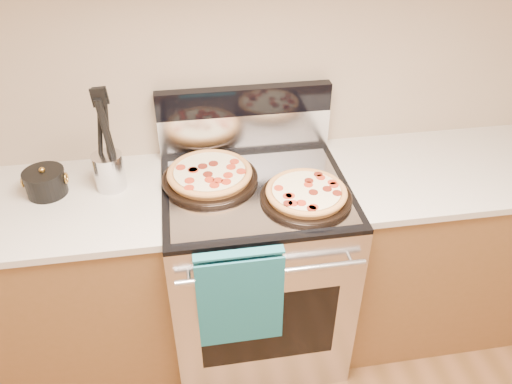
{
  "coord_description": "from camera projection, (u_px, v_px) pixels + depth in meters",
  "views": [
    {
      "loc": [
        -0.27,
        0.0,
        2.08
      ],
      "look_at": [
        -0.02,
        1.55,
        0.97
      ],
      "focal_mm": 35.0,
      "sensor_mm": 36.0,
      "label": 1
    }
  ],
  "objects": [
    {
      "name": "dish_towel",
      "position": [
        240.0,
        296.0,
        1.84
      ],
      "size": [
        0.32,
        0.05,
        0.42
      ],
      "primitive_type": null,
      "color": "#1C588E",
      "rests_on": "oven_handle"
    },
    {
      "name": "foil_sheet",
      "position": [
        257.0,
        191.0,
        2.01
      ],
      "size": [
        0.7,
        0.55,
        0.01
      ],
      "primitive_type": "cube",
      "color": "gray",
      "rests_on": "cooktop"
    },
    {
      "name": "countertop_left",
      "position": [
        33.0,
        208.0,
        1.96
      ],
      "size": [
        1.02,
        0.64,
        0.03
      ],
      "primitive_type": "cube",
      "color": "beige",
      "rests_on": "cabinet_left"
    },
    {
      "name": "cabinet_left",
      "position": [
        60.0,
        290.0,
        2.22
      ],
      "size": [
        1.0,
        0.62,
        0.88
      ],
      "primitive_type": "cube",
      "color": "brown",
      "rests_on": "ground"
    },
    {
      "name": "utensil_crock",
      "position": [
        109.0,
        171.0,
        2.01
      ],
      "size": [
        0.15,
        0.15,
        0.15
      ],
      "primitive_type": "cylinder",
      "rotation": [
        0.0,
        0.0,
        -0.3
      ],
      "color": "silver",
      "rests_on": "countertop_left"
    },
    {
      "name": "wall_back",
      "position": [
        242.0,
        54.0,
        2.06
      ],
      "size": [
        4.0,
        0.0,
        4.0
      ],
      "primitive_type": "plane",
      "rotation": [
        1.57,
        0.0,
        0.0
      ],
      "color": "tan",
      "rests_on": "ground"
    },
    {
      "name": "pepperoni_pizza_back",
      "position": [
        210.0,
        175.0,
        2.05
      ],
      "size": [
        0.51,
        0.51,
        0.05
      ],
      "primitive_type": null,
      "rotation": [
        0.0,
        0.0,
        0.39
      ],
      "color": "#C27B3B",
      "rests_on": "foil_sheet"
    },
    {
      "name": "oven_window",
      "position": [
        269.0,
        328.0,
        2.04
      ],
      "size": [
        0.56,
        0.01,
        0.4
      ],
      "primitive_type": "cube",
      "color": "black",
      "rests_on": "range_body"
    },
    {
      "name": "saucepan",
      "position": [
        46.0,
        183.0,
        1.99
      ],
      "size": [
        0.16,
        0.16,
        0.1
      ],
      "primitive_type": "cylinder",
      "rotation": [
        0.0,
        0.0,
        -0.01
      ],
      "color": "black",
      "rests_on": "countertop_left"
    },
    {
      "name": "backsplash_upper",
      "position": [
        244.0,
        101.0,
        2.14
      ],
      "size": [
        0.76,
        0.06,
        0.12
      ],
      "primitive_type": "cube",
      "color": "black",
      "rests_on": "backsplash_lower"
    },
    {
      "name": "countertop_right",
      "position": [
        452.0,
        169.0,
        2.19
      ],
      "size": [
        1.02,
        0.64,
        0.03
      ],
      "primitive_type": "cube",
      "color": "beige",
      "rests_on": "cabinet_right"
    },
    {
      "name": "backsplash_lower",
      "position": [
        245.0,
        131.0,
        2.23
      ],
      "size": [
        0.76,
        0.06,
        0.18
      ],
      "primitive_type": "cube",
      "color": "silver",
      "rests_on": "cooktop"
    },
    {
      "name": "cooktop",
      "position": [
        256.0,
        189.0,
        2.04
      ],
      "size": [
        0.76,
        0.68,
        0.02
      ],
      "primitive_type": "cube",
      "color": "black",
      "rests_on": "range_body"
    },
    {
      "name": "pepperoni_pizza_front",
      "position": [
        306.0,
        194.0,
        1.94
      ],
      "size": [
        0.41,
        0.41,
        0.05
      ],
      "primitive_type": null,
      "rotation": [
        0.0,
        0.0,
        0.18
      ],
      "color": "#C27B3B",
      "rests_on": "foil_sheet"
    },
    {
      "name": "range_body",
      "position": [
        256.0,
        270.0,
        2.3
      ],
      "size": [
        0.76,
        0.68,
        0.9
      ],
      "primitive_type": "cube",
      "color": "#B7B7BC",
      "rests_on": "ground"
    },
    {
      "name": "oven_handle",
      "position": [
        272.0,
        273.0,
        1.8
      ],
      "size": [
        0.7,
        0.03,
        0.03
      ],
      "primitive_type": "cylinder",
      "rotation": [
        0.0,
        1.57,
        0.0
      ],
      "color": "silver",
      "rests_on": "range_body"
    },
    {
      "name": "cabinet_right",
      "position": [
        431.0,
        247.0,
        2.45
      ],
      "size": [
        1.0,
        0.62,
        0.88
      ],
      "primitive_type": "cube",
      "color": "brown",
      "rests_on": "ground"
    }
  ]
}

